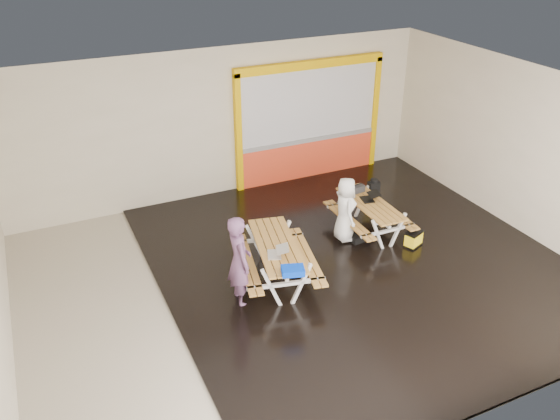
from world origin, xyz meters
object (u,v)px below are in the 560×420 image
laptop_right (370,197)px  dark_case (358,236)px  person_right (345,209)px  backpack (374,188)px  person_left (239,261)px  blue_pouch (293,271)px  fluke_bag (414,239)px  picnic_table_left (277,253)px  picnic_table_right (370,210)px  toolbox (357,189)px  laptop_left (277,252)px

laptop_right → dark_case: (-0.43, -0.33, -0.66)m
person_right → backpack: 1.39m
person_left → blue_pouch: 0.96m
laptop_right → person_right: bearing=-163.7°
person_left → fluke_bag: (3.84, 0.20, -0.64)m
picnic_table_left → picnic_table_right: bearing=17.4°
person_left → backpack: size_ratio=4.07×
person_right → picnic_table_right: bearing=-70.5°
picnic_table_right → toolbox: size_ratio=5.38×
picnic_table_right → toolbox: (0.00, 0.55, 0.25)m
blue_pouch → backpack: (3.16, 2.40, -0.18)m
laptop_right → laptop_left: bearing=-155.4°
person_left → blue_pouch: person_left is taller
backpack → fluke_bag: size_ratio=0.95×
picnic_table_right → backpack: size_ratio=4.44×
laptop_right → toolbox: bearing=97.4°
dark_case → person_left: bearing=-163.6°
picnic_table_right → person_right: person_right is taller
backpack → blue_pouch: bearing=-142.8°
laptop_left → fluke_bag: laptop_left is taller
blue_pouch → picnic_table_right: bearing=33.2°
picnic_table_right → laptop_left: laptop_left is taller
blue_pouch → dark_case: blue_pouch is taller
backpack → laptop_left: bearing=-150.6°
laptop_right → person_left: bearing=-160.5°
person_left → blue_pouch: bearing=-130.3°
picnic_table_right → blue_pouch: blue_pouch is taller
blue_pouch → laptop_right: bearing=34.6°
picnic_table_left → laptop_right: size_ratio=5.31×
laptop_left → laptop_right: bearing=24.6°
blue_pouch → fluke_bag: blue_pouch is taller
fluke_bag → picnic_table_left: bearing=178.3°
blue_pouch → picnic_table_left: bearing=81.4°
backpack → picnic_table_right: bearing=-127.6°
picnic_table_left → fluke_bag: (3.01, -0.09, -0.41)m
person_right → person_left: bearing=123.0°
laptop_right → toolbox: (-0.05, 0.42, 0.02)m
person_right → blue_pouch: person_right is taller
dark_case → toolbox: bearing=63.3°
picnic_table_left → person_right: bearing=20.9°
laptop_left → fluke_bag: bearing=4.2°
fluke_bag → blue_pouch: bearing=-164.8°
person_right → picnic_table_left: bearing=123.6°
person_left → laptop_right: bearing=-67.2°
laptop_right → fluke_bag: (0.45, -1.01, -0.58)m
fluke_bag → person_right: bearing=145.6°
dark_case → picnic_table_left: bearing=-164.7°
picnic_table_right → person_left: 3.51m
blue_pouch → backpack: 3.97m
person_right → blue_pouch: 2.59m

